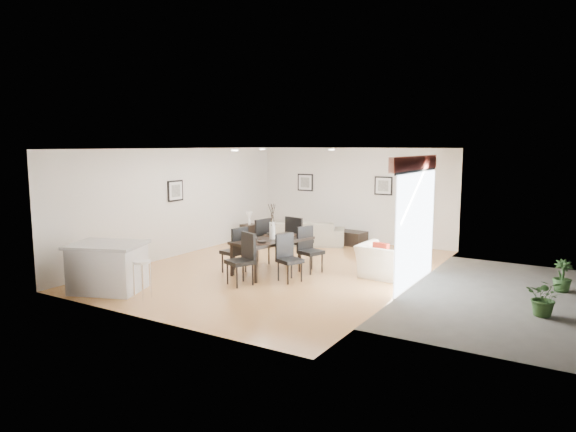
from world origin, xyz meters
The scene contains 28 objects.
ground centered at (0.00, 0.00, 0.00)m, with size 8.00×8.00×0.00m, color tan.
wall_back centered at (0.00, 4.00, 1.35)m, with size 6.00×0.04×2.70m, color silver.
wall_front centered at (0.00, -4.00, 1.35)m, with size 6.00×0.04×2.70m, color silver.
wall_left centered at (-3.00, 0.00, 1.35)m, with size 0.04×8.00×2.70m, color silver.
wall_right centered at (3.00, 0.00, 1.35)m, with size 0.04×8.00×2.70m, color silver.
ceiling centered at (0.00, 0.00, 2.70)m, with size 6.00×8.00×0.02m, color white.
sofa centered at (-0.98, 2.75, 0.34)m, with size 2.30×0.90×0.67m, color gray.
armchair centered at (2.34, 0.46, 0.36)m, with size 1.10×0.96×0.72m, color silver.
courtyard_plant_a centered at (5.41, -0.52, 0.31)m, with size 0.57×0.49×0.63m, color #315424.
courtyard_plant_b centered at (5.57, 1.23, 0.31)m, with size 0.34×0.34×0.61m, color #315424.
dining_table centered at (0.02, -0.38, 0.67)m, with size 1.29×1.95×0.75m.
dining_chair_wnear centered at (-0.61, -0.84, 0.57)m, with size 0.53×0.53×1.02m.
dining_chair_wfar centered at (-0.60, 0.05, 0.61)m, with size 0.59×0.59×1.10m.
dining_chair_enear centered at (0.66, -0.79, 0.54)m, with size 0.57×0.57×0.97m.
dining_chair_efar centered at (0.65, 0.10, 0.56)m, with size 0.57×0.57×1.00m.
dining_chair_head centered at (0.05, -1.49, 0.58)m, with size 0.61×0.61×1.04m.
dining_chair_foot centered at (0.00, 0.72, 0.62)m, with size 0.57×0.57×1.10m.
vase centered at (0.02, -0.38, 1.04)m, with size 0.94×1.48×0.78m.
coffee_table centered at (0.11, 3.42, 0.19)m, with size 0.95×0.57×0.38m, color black.
side_table centered at (-2.39, 2.14, 0.27)m, with size 0.40×0.40×0.54m, color black.
table_lamp centered at (-2.39, 2.14, 0.77)m, with size 0.19×0.19×0.36m.
cushion centered at (2.24, 0.36, 0.58)m, with size 0.35×0.11×0.35m, color maroon.
kitchen_island centered at (-1.88, -3.23, 0.47)m, with size 1.61×1.43×0.93m.
bar_stool centered at (-0.96, -3.23, 0.61)m, with size 0.32×0.32×0.71m.
framed_print_back_left centered at (-1.60, 3.97, 1.65)m, with size 0.52×0.04×0.52m.
framed_print_back_right centered at (0.90, 3.97, 1.65)m, with size 0.52×0.04×0.52m.
framed_print_left_wall centered at (-2.97, -0.20, 1.65)m, with size 0.04×0.52×0.52m.
sliding_door centered at (2.96, 0.30, 1.66)m, with size 0.12×2.70×2.57m.
Camera 1 is at (6.02, -9.62, 2.79)m, focal length 32.00 mm.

